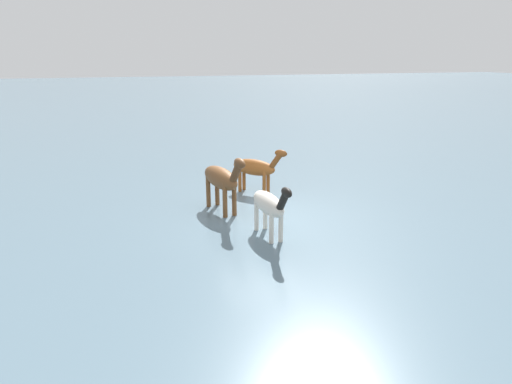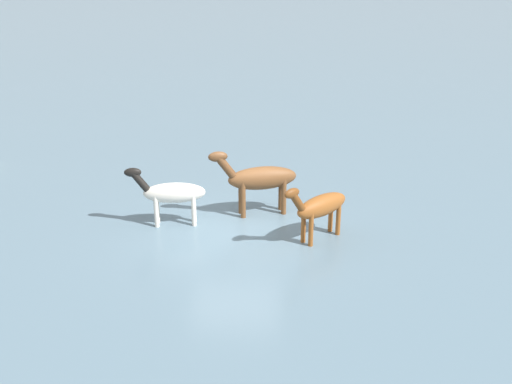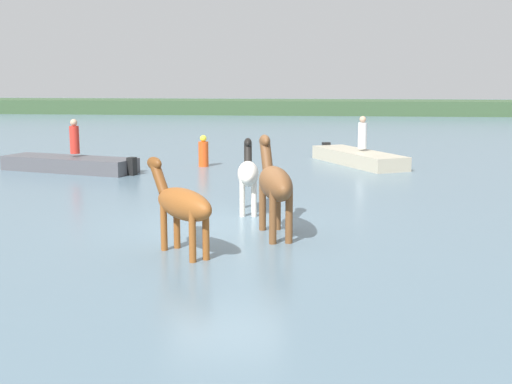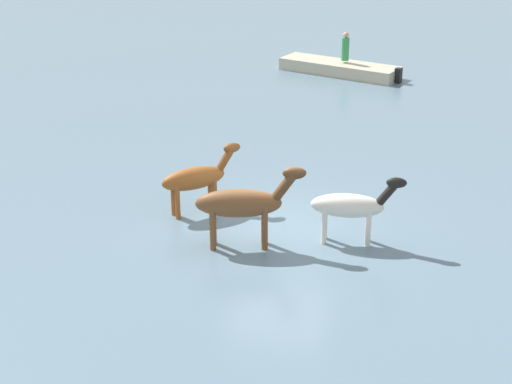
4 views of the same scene
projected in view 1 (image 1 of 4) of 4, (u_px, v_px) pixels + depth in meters
name	position (u px, v px, depth m)	size (l,w,h in m)	color
ground_plane	(261.00, 215.00, 14.12)	(171.16, 171.16, 0.00)	slate
horse_gray_outer	(270.00, 205.00, 12.17)	(0.70, 2.19, 1.69)	silver
horse_chestnut_trailing	(256.00, 168.00, 16.03)	(1.73, 1.83, 1.70)	brown
horse_dun_straggler	(222.00, 179.00, 14.08)	(1.08, 2.54, 1.97)	brown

